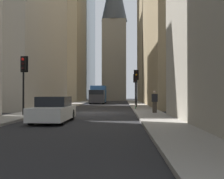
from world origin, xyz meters
name	(u,v)px	position (x,y,z in m)	size (l,w,h in m)	color
ground_plane	(93,113)	(0.00, 0.00, 0.00)	(135.00, 135.00, 0.00)	#262628
sidewalk_right	(40,112)	(0.00, 4.50, 0.07)	(90.00, 2.20, 0.14)	gray
sidewalk_left	(148,112)	(0.00, -4.50, 0.07)	(90.00, 2.20, 0.14)	gray
building_left_midfar	(188,3)	(11.43, -10.59, 12.79)	(19.35, 10.50, 25.55)	#9E8966
building_left_far	(166,19)	(28.34, -10.59, 15.38)	(16.26, 10.50, 30.74)	#9E8966
building_right_far	(57,30)	(31.72, 10.59, 14.44)	(12.98, 10.50, 28.86)	#9E8966
building_right_midfar	(9,19)	(8.16, 10.59, 10.10)	(17.27, 10.50, 20.18)	gray
church_spire	(114,27)	(41.10, -0.56, 17.10)	(6.00, 6.00, 32.66)	#A8A091
delivery_truck	(98,95)	(20.66, 1.40, 1.46)	(6.46, 2.25, 2.84)	#285699
sedan_white	(53,110)	(-7.75, 1.40, 0.66)	(4.30, 1.78, 1.42)	silver
traffic_light_foreground	(23,71)	(-4.52, 4.27, 3.08)	(0.43, 0.52, 4.00)	black
traffic_light_midblock	(136,80)	(6.80, -3.92, 3.10)	(0.43, 0.52, 4.02)	black
traffic_light_far_junction	(135,82)	(13.17, -4.11, 3.08)	(0.43, 0.52, 4.01)	black
pedestrian	(155,101)	(-1.83, -4.86, 1.06)	(0.26, 0.44, 1.68)	#473D33
discarded_bottle	(136,108)	(3.48, -3.67, 0.25)	(0.07, 0.07, 0.27)	#236033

